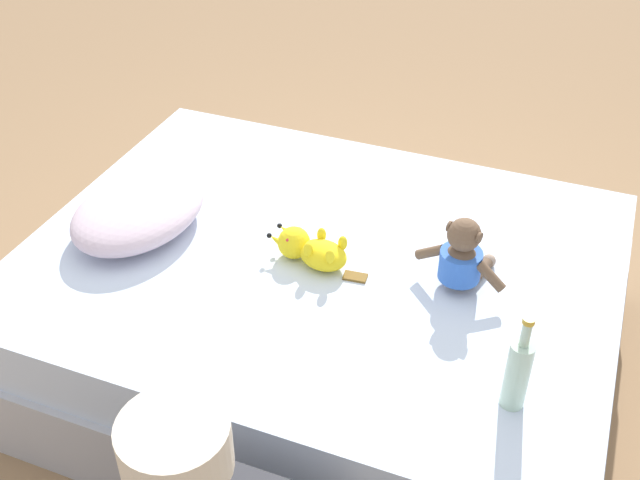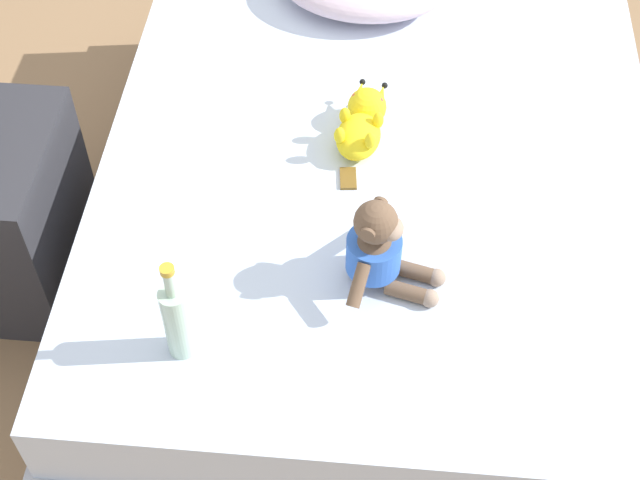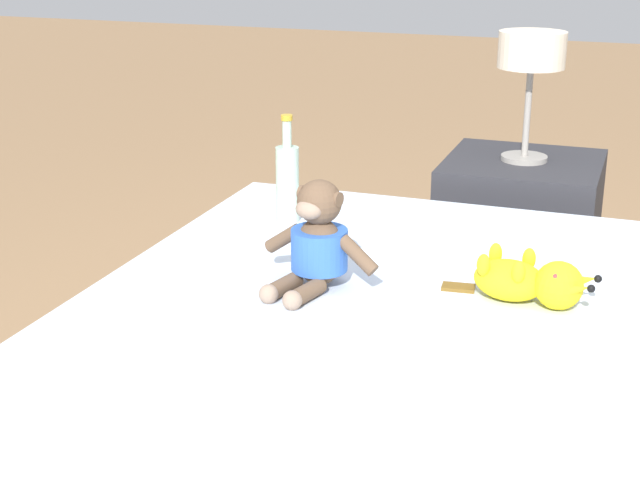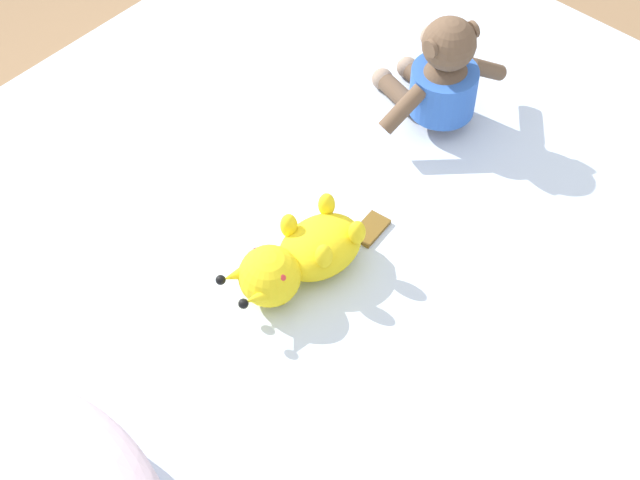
# 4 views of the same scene
# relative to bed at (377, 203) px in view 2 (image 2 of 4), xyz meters

# --- Properties ---
(ground_plane) EXTENTS (16.00, 16.00, 0.00)m
(ground_plane) POSITION_rel_bed_xyz_m (0.00, 0.00, -0.23)
(ground_plane) COLOR #93704C
(bed) EXTENTS (1.43, 1.84, 0.47)m
(bed) POSITION_rel_bed_xyz_m (0.00, 0.00, 0.00)
(bed) COLOR #B2B2B7
(bed) RESTS_ON ground_plane
(plush_monkey) EXTENTS (0.24, 0.29, 0.24)m
(plush_monkey) POSITION_rel_bed_xyz_m (0.01, -0.43, 0.34)
(plush_monkey) COLOR brown
(plush_monkey) RESTS_ON bed
(plush_yellow_creature) EXTENTS (0.14, 0.33, 0.10)m
(plush_yellow_creature) POSITION_rel_bed_xyz_m (-0.05, 0.01, 0.29)
(plush_yellow_creature) COLOR yellow
(plush_yellow_creature) RESTS_ON bed
(glass_bottle) EXTENTS (0.06, 0.06, 0.28)m
(glass_bottle) POSITION_rel_bed_xyz_m (-0.39, -0.66, 0.35)
(glass_bottle) COLOR #B2D1B7
(glass_bottle) RESTS_ON bed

